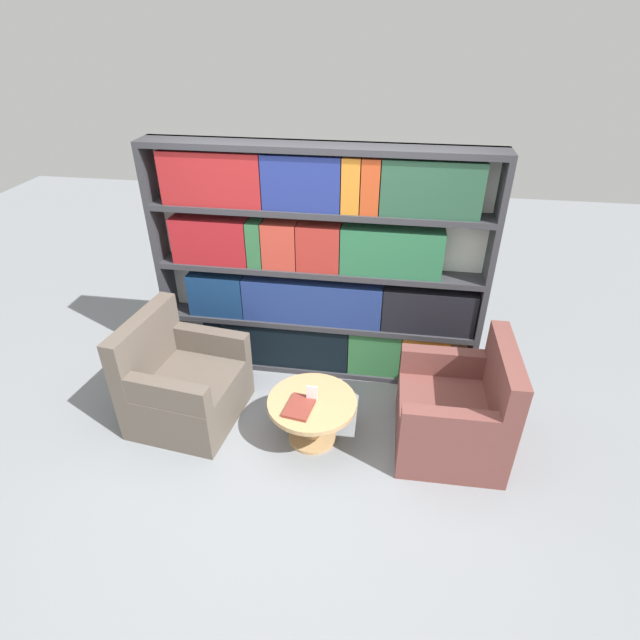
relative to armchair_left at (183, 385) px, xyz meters
The scene contains 7 objects.
ground_plane 1.14m from the armchair_left, 20.47° to the right, with size 14.00×14.00×0.00m, color gray.
bookshelf 1.53m from the armchair_left, 39.64° to the left, with size 2.92×0.30×2.14m.
armchair_left is the anchor object (origin of this frame).
armchair_right 2.26m from the armchair_left, ahead, with size 0.83×0.88×0.94m.
coffee_table 1.14m from the armchair_left, ahead, with size 0.71×0.71×0.40m.
table_sign 1.15m from the armchair_left, ahead, with size 0.09×0.06×0.14m.
stray_book 1.08m from the armchair_left, 12.09° to the right, with size 0.24×0.30×0.02m.
Camera 1 is at (0.63, -2.70, 3.01)m, focal length 28.00 mm.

